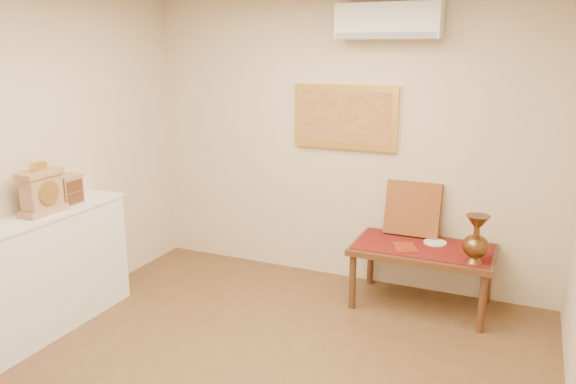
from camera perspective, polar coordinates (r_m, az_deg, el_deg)
The scene contains 12 objects.
wall_back at distance 5.38m, azimuth 5.85°, elevation 4.96°, with size 4.00×0.02×2.70m, color beige.
table_cloth at distance 5.03m, azimuth 13.57°, elevation -5.43°, with size 1.14×0.59×0.01m, color maroon.
brass_urn_tall at distance 4.71m, azimuth 18.60°, elevation -4.06°, with size 0.21×0.21×0.48m, color brown, non-canonical shape.
plate at distance 5.13m, azimuth 14.71°, elevation -4.99°, with size 0.20×0.20×0.01m, color white.
menu at distance 4.96m, azimuth 11.80°, elevation -5.51°, with size 0.18×0.25×0.01m, color maroon.
cushion at distance 5.25m, azimuth 12.58°, elevation -1.66°, with size 0.49×0.10×0.49m, color maroon.
display_ledge at distance 4.77m, azimuth -25.47°, elevation -8.42°, with size 0.37×2.02×0.98m.
mantel_clock at distance 4.72m, azimuth -23.73°, elevation 0.01°, with size 0.17×0.36×0.41m.
wooden_chest at distance 4.94m, azimuth -21.45°, elevation 0.25°, with size 0.16×0.21×0.24m.
low_table at distance 5.06m, azimuth 13.52°, elevation -6.17°, with size 1.20×0.70×0.55m.
painting at distance 5.32m, azimuth 5.83°, elevation 7.58°, with size 1.00×0.06×0.60m.
ac_unit at distance 5.07m, azimuth 10.19°, elevation 16.71°, with size 0.90×0.25×0.30m.
Camera 1 is at (1.62, -2.80, 2.24)m, focal length 35.00 mm.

